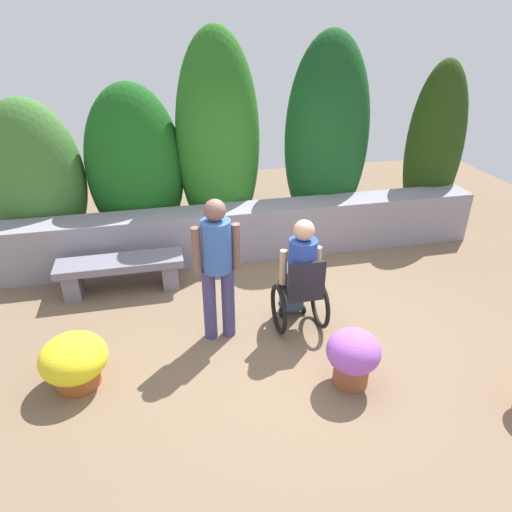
{
  "coord_description": "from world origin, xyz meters",
  "views": [
    {
      "loc": [
        -1.18,
        -3.92,
        3.16
      ],
      "look_at": [
        -0.23,
        0.35,
        0.85
      ],
      "focal_mm": 32.26,
      "sensor_mm": 36.0,
      "label": 1
    }
  ],
  "objects_px": {
    "person_standing_companion": "(217,262)",
    "flower_pot_red_accent": "(353,356)",
    "stone_bench": "(121,270)",
    "flower_pot_terracotta_by_wall": "(74,361)",
    "person_in_wheelchair": "(300,278)"
  },
  "relations": [
    {
      "from": "flower_pot_terracotta_by_wall",
      "to": "flower_pot_red_accent",
      "type": "xyz_separation_m",
      "value": [
        2.56,
        -0.56,
        0.05
      ]
    },
    {
      "from": "flower_pot_red_accent",
      "to": "person_standing_companion",
      "type": "bearing_deg",
      "value": 137.91
    },
    {
      "from": "person_standing_companion",
      "to": "flower_pot_red_accent",
      "type": "distance_m",
      "value": 1.61
    },
    {
      "from": "flower_pot_terracotta_by_wall",
      "to": "flower_pot_red_accent",
      "type": "relative_size",
      "value": 1.08
    },
    {
      "from": "person_in_wheelchair",
      "to": "person_standing_companion",
      "type": "height_order",
      "value": "person_standing_companion"
    },
    {
      "from": "stone_bench",
      "to": "person_standing_companion",
      "type": "bearing_deg",
      "value": -44.07
    },
    {
      "from": "flower_pot_terracotta_by_wall",
      "to": "flower_pot_red_accent",
      "type": "distance_m",
      "value": 2.62
    },
    {
      "from": "person_in_wheelchair",
      "to": "flower_pot_terracotta_by_wall",
      "type": "bearing_deg",
      "value": -169.12
    },
    {
      "from": "person_standing_companion",
      "to": "flower_pot_terracotta_by_wall",
      "type": "distance_m",
      "value": 1.65
    },
    {
      "from": "flower_pot_terracotta_by_wall",
      "to": "flower_pot_red_accent",
      "type": "height_order",
      "value": "flower_pot_red_accent"
    },
    {
      "from": "flower_pot_red_accent",
      "to": "stone_bench",
      "type": "bearing_deg",
      "value": 134.68
    },
    {
      "from": "stone_bench",
      "to": "flower_pot_red_accent",
      "type": "relative_size",
      "value": 2.68
    },
    {
      "from": "stone_bench",
      "to": "person_standing_companion",
      "type": "relative_size",
      "value": 0.98
    },
    {
      "from": "stone_bench",
      "to": "flower_pot_red_accent",
      "type": "height_order",
      "value": "flower_pot_red_accent"
    },
    {
      "from": "person_in_wheelchair",
      "to": "flower_pot_red_accent",
      "type": "height_order",
      "value": "person_in_wheelchair"
    }
  ]
}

